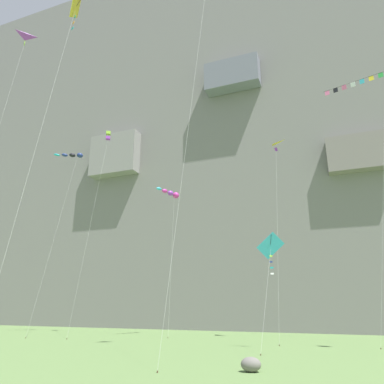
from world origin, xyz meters
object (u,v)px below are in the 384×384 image
at_px(kite_delta_upper_left, 273,151).
at_px(kite_banner_front_field, 354,90).
at_px(kite_diamond_mid_center, 74,11).
at_px(kite_diamond_low_center, 270,247).
at_px(kite_delta_mid_right, 23,50).
at_px(boulder_foreground_left, 251,364).
at_px(kite_windsock_upper_mid, 73,156).
at_px(kite_windsock_far_right, 171,194).
at_px(kite_delta_high_right, 203,0).
at_px(kite_box_high_center, 108,137).

distance_m(kite_delta_upper_left, kite_banner_front_field, 12.30).
height_order(kite_delta_upper_left, kite_banner_front_field, kite_banner_front_field).
bearing_deg(kite_diamond_mid_center, kite_banner_front_field, 46.45).
xyz_separation_m(kite_diamond_low_center, kite_banner_front_field, (9.90, 8.69, 19.66)).
bearing_deg(kite_delta_mid_right, boulder_foreground_left, -6.02).
bearing_deg(kite_windsock_upper_mid, kite_delta_mid_right, -75.99).
height_order(kite_delta_upper_left, kite_diamond_low_center, kite_delta_upper_left).
bearing_deg(kite_windsock_far_right, kite_diamond_low_center, -30.32).
xyz_separation_m(kite_delta_high_right, kite_banner_front_field, (13.77, 15.92, -3.73)).
xyz_separation_m(boulder_foreground_left, kite_diamond_low_center, (-0.15, 11.02, 8.41)).
relative_size(kite_diamond_low_center, kite_box_high_center, 0.37).
distance_m(kite_delta_upper_left, kite_diamond_low_center, 14.46).
bearing_deg(kite_delta_mid_right, kite_windsock_upper_mid, 104.01).
xyz_separation_m(kite_delta_mid_right, kite_delta_high_right, (21.73, 1.08, 0.33)).
height_order(kite_delta_high_right, kite_banner_front_field, kite_delta_high_right).
xyz_separation_m(boulder_foreground_left, kite_delta_mid_right, (-25.75, 2.71, 31.47)).
bearing_deg(kite_delta_upper_left, kite_diamond_low_center, -89.74).
xyz_separation_m(kite_diamond_mid_center, kite_delta_mid_right, (-13.10, 6.56, 4.95)).
relative_size(kite_windsock_upper_mid, kite_box_high_center, 0.92).
height_order(kite_delta_mid_right, kite_delta_upper_left, kite_delta_mid_right).
bearing_deg(kite_delta_mid_right, kite_box_high_center, 80.20).
bearing_deg(kite_diamond_low_center, kite_delta_upper_left, 90.26).
bearing_deg(kite_delta_high_right, kite_diamond_low_center, 61.81).
xyz_separation_m(kite_delta_mid_right, kite_box_high_center, (2.47, 14.30, -5.05)).
relative_size(kite_windsock_upper_mid, kite_diamond_low_center, 2.50).
relative_size(kite_diamond_mid_center, kite_delta_upper_left, 1.30).
bearing_deg(kite_windsock_upper_mid, boulder_foreground_left, -30.32).
bearing_deg(kite_diamond_low_center, boulder_foreground_left, -89.22).
bearing_deg(kite_diamond_mid_center, kite_windsock_upper_mid, 128.49).
distance_m(kite_diamond_mid_center, kite_diamond_low_center, 26.55).
bearing_deg(kite_delta_mid_right, kite_windsock_far_right, 54.83).
bearing_deg(kite_banner_front_field, kite_delta_high_right, -130.86).
distance_m(kite_diamond_mid_center, kite_windsock_upper_mid, 26.91).
xyz_separation_m(kite_windsock_far_right, kite_banner_front_field, (23.88, 0.52, 10.58)).
bearing_deg(kite_box_high_center, kite_diamond_mid_center, -62.99).
bearing_deg(kite_delta_high_right, boulder_foreground_left, -43.34).
bearing_deg(kite_banner_front_field, kite_windsock_far_right, -178.76).
relative_size(kite_delta_mid_right, kite_windsock_upper_mid, 1.29).
distance_m(kite_delta_mid_right, kite_windsock_far_right, 24.54).
relative_size(kite_windsock_upper_mid, kite_delta_upper_left, 1.16).
relative_size(kite_delta_high_right, kite_delta_upper_left, 1.53).
xyz_separation_m(boulder_foreground_left, kite_box_high_center, (-23.28, 17.01, 26.43)).
relative_size(kite_diamond_low_center, kite_banner_front_field, 0.34).
bearing_deg(kite_box_high_center, kite_delta_mid_right, -99.80).
distance_m(kite_delta_high_right, kite_delta_upper_left, 18.40).
bearing_deg(kite_delta_high_right, kite_box_high_center, 145.53).
bearing_deg(kite_windsock_upper_mid, kite_diamond_mid_center, -51.51).
bearing_deg(kite_delta_upper_left, kite_diamond_mid_center, -119.52).
bearing_deg(kite_box_high_center, kite_delta_upper_left, 2.86).
relative_size(kite_delta_upper_left, kite_diamond_low_center, 2.16).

